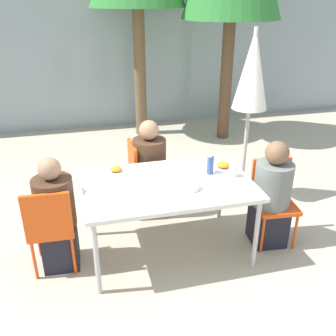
{
  "coord_description": "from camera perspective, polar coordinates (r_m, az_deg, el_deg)",
  "views": [
    {
      "loc": [
        -0.74,
        -2.99,
        2.35
      ],
      "look_at": [
        0.0,
        0.0,
        0.91
      ],
      "focal_mm": 40.0,
      "sensor_mm": 36.0,
      "label": 1
    }
  ],
  "objects": [
    {
      "name": "plate_1",
      "position": [
        3.77,
        8.4,
        0.27
      ],
      "size": [
        0.24,
        0.24,
        0.07
      ],
      "color": "white",
      "rests_on": "dining_table"
    },
    {
      "name": "chair_left",
      "position": [
        3.49,
        -17.48,
        -8.2
      ],
      "size": [
        0.41,
        0.41,
        0.86
      ],
      "rotation": [
        0.0,
        0.0,
        -0.04
      ],
      "color": "#E54C14",
      "rests_on": "ground"
    },
    {
      "name": "building_facade",
      "position": [
        7.26,
        -8.43,
        18.1
      ],
      "size": [
        10.0,
        0.2,
        3.0
      ],
      "color": "#89999E",
      "rests_on": "ground"
    },
    {
      "name": "chair_right",
      "position": [
        3.94,
        15.64,
        -3.93
      ],
      "size": [
        0.44,
        0.44,
        0.86
      ],
      "rotation": [
        0.0,
        0.0,
        3.04
      ],
      "color": "#E54C14",
      "rests_on": "ground"
    },
    {
      "name": "salad_bowl",
      "position": [
        3.35,
        3.3,
        -2.79
      ],
      "size": [
        0.18,
        0.18,
        0.05
      ],
      "color": "white",
      "rests_on": "dining_table"
    },
    {
      "name": "plate_0",
      "position": [
        3.68,
        -7.92,
        -0.36
      ],
      "size": [
        0.21,
        0.21,
        0.06
      ],
      "color": "white",
      "rests_on": "dining_table"
    },
    {
      "name": "ground_plane",
      "position": [
        3.87,
        0.0,
        -12.29
      ],
      "size": [
        24.0,
        24.0,
        0.0
      ],
      "primitive_type": "plane",
      "color": "#B2A893"
    },
    {
      "name": "person_right",
      "position": [
        3.85,
        15.44,
        -4.36
      ],
      "size": [
        0.36,
        0.36,
        1.11
      ],
      "rotation": [
        0.0,
        0.0,
        3.04
      ],
      "color": "black",
      "rests_on": "ground"
    },
    {
      "name": "person_far",
      "position": [
        4.22,
        -2.79,
        -0.58
      ],
      "size": [
        0.37,
        0.37,
        1.13
      ],
      "rotation": [
        0.0,
        0.0,
        -1.54
      ],
      "color": "#473D33",
      "rests_on": "ground"
    },
    {
      "name": "bottle",
      "position": [
        3.62,
        6.46,
        0.51
      ],
      "size": [
        0.07,
        0.07,
        0.2
      ],
      "color": "#334C8E",
      "rests_on": "dining_table"
    },
    {
      "name": "person_left",
      "position": [
        3.55,
        -16.6,
        -7.29
      ],
      "size": [
        0.35,
        0.35,
        1.1
      ],
      "rotation": [
        0.0,
        0.0,
        -0.04
      ],
      "color": "black",
      "rests_on": "ground"
    },
    {
      "name": "chair_far",
      "position": [
        4.26,
        -3.99,
        -0.7
      ],
      "size": [
        0.41,
        0.41,
        0.86
      ],
      "rotation": [
        0.0,
        0.0,
        -1.54
      ],
      "color": "#E54C14",
      "rests_on": "ground"
    },
    {
      "name": "dining_table",
      "position": [
        3.49,
        0.0,
        -2.99
      ],
      "size": [
        1.55,
        1.01,
        0.76
      ],
      "color": "silver",
      "rests_on": "ground"
    },
    {
      "name": "closed_umbrella",
      "position": [
        4.29,
        12.63,
        13.31
      ],
      "size": [
        0.39,
        0.39,
        2.04
      ],
      "color": "#333333",
      "rests_on": "ground"
    },
    {
      "name": "drinking_cup",
      "position": [
        3.62,
        9.87,
        -0.45
      ],
      "size": [
        0.08,
        0.08,
        0.11
      ],
      "color": "white",
      "rests_on": "dining_table"
    }
  ]
}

